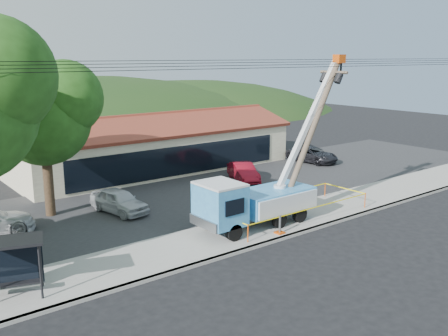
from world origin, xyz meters
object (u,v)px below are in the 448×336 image
object	(u,v)px
car_red	(243,182)
car_dark	(312,163)
car_silver	(120,214)
utility_truck	(254,199)
leaning_pole	(312,130)
bus_shelter	(11,254)

from	to	relation	value
car_red	car_dark	distance (m)	9.12
car_silver	utility_truck	bearing A→B (deg)	-67.44
utility_truck	leaning_pole	bearing A→B (deg)	-2.43
bus_shelter	utility_truck	bearing A→B (deg)	19.73
leaning_pole	car_silver	bearing A→B (deg)	141.05
utility_truck	car_red	xyz separation A→B (m)	(6.15, 8.13, -1.66)
utility_truck	bus_shelter	size ratio (longest dim) A/B	3.65
leaning_pole	bus_shelter	bearing A→B (deg)	-179.74
bus_shelter	car_silver	world-z (taller)	bus_shelter
utility_truck	car_dark	size ratio (longest dim) A/B	2.11
leaning_pole	car_dark	xyz separation A→B (m)	(10.99, 9.75, -5.02)
utility_truck	car_silver	size ratio (longest dim) A/B	2.39
bus_shelter	car_red	size ratio (longest dim) A/B	0.67
car_silver	car_dark	distance (m)	19.83
car_silver	car_dark	xyz separation A→B (m)	(19.64, 2.75, 0.00)
utility_truck	car_silver	bearing A→B (deg)	123.32
car_silver	car_dark	size ratio (longest dim) A/B	0.88
leaning_pole	car_silver	distance (m)	12.21
utility_truck	car_red	world-z (taller)	utility_truck
bus_shelter	car_red	world-z (taller)	bus_shelter
leaning_pole	bus_shelter	distance (m)	16.87
utility_truck	leaning_pole	world-z (taller)	utility_truck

